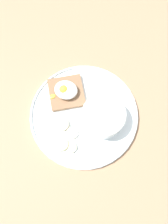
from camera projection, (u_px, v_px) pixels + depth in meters
The scene contains 9 objects.
ground_plane at pixel (84, 116), 61.81cm from camera, with size 120.00×120.00×2.00cm, color #9B7657.
plate at pixel (84, 114), 60.10cm from camera, with size 29.79×29.79×1.60cm.
oatmeal_bowl at pixel (104, 115), 57.06cm from camera, with size 11.34×11.34×5.39cm.
toast_slice at pixel (66, 93), 61.05cm from camera, with size 12.82×12.82×1.27cm.
poached_egg at pixel (66, 90), 59.15cm from camera, with size 7.49×6.18×3.35cm.
banana_slice_front at pixel (62, 145), 56.56cm from camera, with size 4.25×4.35×1.89cm.
banana_slice_left at pixel (72, 133), 57.73cm from camera, with size 4.29×4.25×1.33cm.
banana_slice_back at pixel (71, 147), 56.70cm from camera, with size 4.16×4.17×1.04cm.
banana_slice_right at pixel (63, 125), 58.31cm from camera, with size 4.79×4.80×1.64cm.
Camera 1 is at (4.82, -16.67, 60.34)cm, focal length 35.00 mm.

